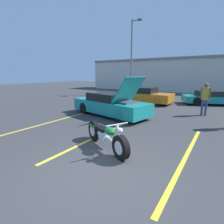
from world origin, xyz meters
TOP-DOWN VIEW (x-y plane):
  - ground_plane at (0.00, 0.00)m, footprint 80.00×80.00m
  - parking_stripe_foreground at (-4.83, 2.08)m, footprint 0.12×5.38m
  - parking_stripe_middle at (-1.64, 2.08)m, footprint 0.12×5.38m
  - parking_stripe_back at (1.55, 2.08)m, footprint 0.12×5.38m
  - far_building at (0.00, 22.07)m, footprint 32.00×4.20m
  - light_pole at (-6.98, 15.38)m, footprint 1.21×0.28m
  - motorcycle at (-0.75, 1.31)m, footprint 2.25×1.23m
  - show_car_hood_open at (-3.16, 5.21)m, footprint 4.97×2.66m
  - parked_car_left_row at (-3.24, 10.46)m, footprint 4.31×1.97m
  - parked_car_mid_row at (1.43, 12.61)m, footprint 4.58×3.33m
  - spectator_by_show_car at (1.36, 8.12)m, footprint 0.52×0.24m

SIDE VIEW (x-z plane):
  - ground_plane at x=0.00m, z-range 0.00..0.00m
  - parking_stripe_foreground at x=-4.83m, z-range 0.00..0.01m
  - parking_stripe_middle at x=-1.64m, z-range 0.00..0.01m
  - parking_stripe_back at x=1.55m, z-range 0.00..0.01m
  - motorcycle at x=-0.75m, z-range -0.08..0.90m
  - parked_car_mid_row at x=1.43m, z-range -0.01..1.05m
  - parked_car_left_row at x=-3.24m, z-range -0.03..1.26m
  - show_car_hood_open at x=-3.16m, z-range -0.48..1.74m
  - spectator_by_show_car at x=1.36m, z-range 0.19..2.05m
  - far_building at x=0.00m, z-range 0.14..4.54m
  - light_pole at x=-6.98m, z-range 0.38..8.47m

